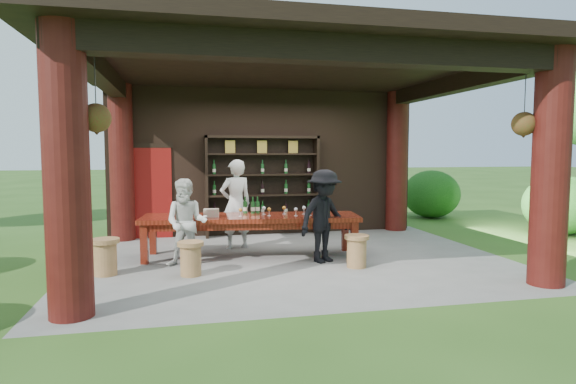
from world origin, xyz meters
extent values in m
plane|color=#2D5119|center=(0.00, 0.00, 0.00)|extent=(90.00, 90.00, 0.00)
cube|color=slate|center=(0.00, 0.00, -0.05)|extent=(7.40, 5.90, 0.10)
cube|color=black|center=(0.00, 2.75, 1.65)|extent=(7.00, 0.18, 3.30)
cube|color=maroon|center=(-2.60, 2.65, 1.00)|extent=(0.95, 0.06, 2.00)
cylinder|color=#380C0A|center=(-3.15, -2.40, 1.65)|extent=(0.50, 0.50, 3.30)
cylinder|color=#380C0A|center=(3.15, -2.40, 1.65)|extent=(0.50, 0.50, 3.30)
cylinder|color=#380C0A|center=(-3.15, 2.55, 1.65)|extent=(0.50, 0.50, 3.30)
cylinder|color=#380C0A|center=(3.15, 2.55, 1.65)|extent=(0.50, 0.50, 3.30)
cube|color=black|center=(0.00, -2.40, 3.15)|extent=(6.70, 0.35, 0.35)
cube|color=black|center=(-3.15, 0.00, 3.15)|extent=(0.30, 5.20, 0.30)
cube|color=black|center=(3.15, 0.00, 3.15)|extent=(0.30, 5.20, 0.30)
cube|color=black|center=(0.00, 0.00, 3.40)|extent=(7.50, 6.00, 0.20)
cylinder|color=black|center=(-2.85, -2.20, 2.62)|extent=(0.01, 0.01, 0.75)
cone|color=black|center=(-2.85, -2.20, 2.17)|extent=(0.32, 0.32, 0.18)
sphere|color=#1E5919|center=(-2.85, -2.20, 2.28)|extent=(0.34, 0.34, 0.34)
cylinder|color=black|center=(2.85, -2.20, 2.62)|extent=(0.01, 0.01, 0.75)
cone|color=black|center=(2.85, -2.20, 2.17)|extent=(0.32, 0.32, 0.18)
sphere|color=#1E5919|center=(2.85, -2.20, 2.28)|extent=(0.34, 0.34, 0.34)
cube|color=#4E160B|center=(-0.70, 0.30, 0.71)|extent=(3.93, 1.45, 0.08)
cube|color=#4E160B|center=(-0.70, 0.30, 0.61)|extent=(3.71, 1.28, 0.12)
cube|color=#4E160B|center=(-2.54, 0.13, 0.34)|extent=(0.13, 0.13, 0.67)
cube|color=#4E160B|center=(1.03, -0.32, 0.34)|extent=(0.13, 0.13, 0.67)
cube|color=#4E160B|center=(-2.44, 0.91, 0.34)|extent=(0.13, 0.13, 0.67)
cube|color=#4E160B|center=(1.13, 0.46, 0.34)|extent=(0.13, 0.13, 0.67)
cylinder|color=olive|center=(-1.78, -0.82, 0.23)|extent=(0.32, 0.32, 0.46)
cylinder|color=olive|center=(-1.78, -0.82, 0.49)|extent=(0.40, 0.40, 0.06)
cylinder|color=olive|center=(0.88, -0.85, 0.23)|extent=(0.32, 0.32, 0.47)
cylinder|color=olive|center=(0.88, -0.85, 0.50)|extent=(0.40, 0.40, 0.06)
cylinder|color=olive|center=(-3.06, -0.51, 0.25)|extent=(0.34, 0.34, 0.50)
cylinder|color=olive|center=(-3.06, -0.51, 0.53)|extent=(0.43, 0.43, 0.07)
imported|color=silver|center=(-0.88, 1.13, 0.87)|extent=(0.72, 0.56, 1.74)
imported|color=silver|center=(-1.83, -0.21, 0.73)|extent=(0.82, 0.70, 1.45)
imported|color=black|center=(0.46, -0.37, 0.79)|extent=(1.18, 0.98, 1.59)
cube|color=#BF6672|center=(-1.41, 0.26, 0.82)|extent=(0.28, 0.21, 0.14)
ellipsoid|color=#194C14|center=(6.49, 1.11, 0.58)|extent=(1.60, 1.60, 1.36)
ellipsoid|color=#194C14|center=(5.05, 4.30, 0.58)|extent=(1.60, 1.60, 1.36)
camera|label=1|loc=(-1.87, -8.18, 1.89)|focal=30.00mm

